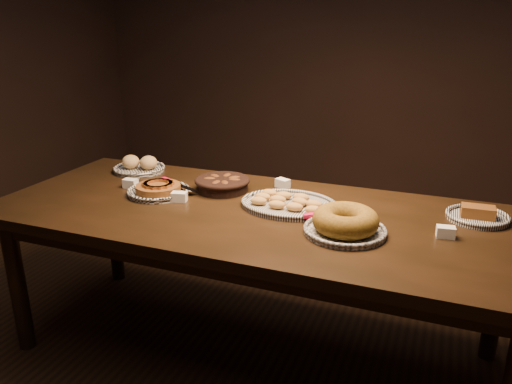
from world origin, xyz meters
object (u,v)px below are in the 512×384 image
(apple_tart_plate, at_px, (159,190))
(madeleine_platter, at_px, (288,203))
(bundt_cake_plate, at_px, (345,223))
(buffet_table, at_px, (253,225))

(apple_tart_plate, xyz_separation_m, madeleine_platter, (0.65, 0.06, -0.00))
(bundt_cake_plate, bearing_deg, madeleine_platter, 157.63)
(buffet_table, xyz_separation_m, madeleine_platter, (0.13, 0.10, 0.09))
(buffet_table, relative_size, apple_tart_plate, 7.08)
(buffet_table, bearing_deg, madeleine_platter, 36.14)
(buffet_table, height_order, madeleine_platter, madeleine_platter)
(buffet_table, relative_size, bundt_cake_plate, 6.17)
(madeleine_platter, distance_m, bundt_cake_plate, 0.37)
(buffet_table, height_order, apple_tart_plate, apple_tart_plate)
(bundt_cake_plate, bearing_deg, buffet_table, 177.68)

